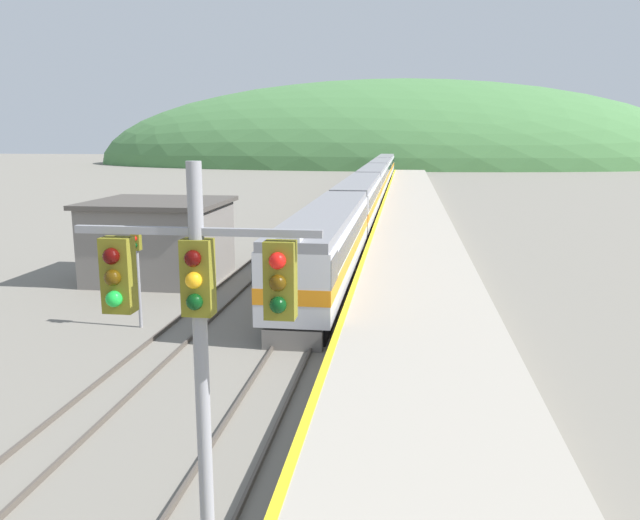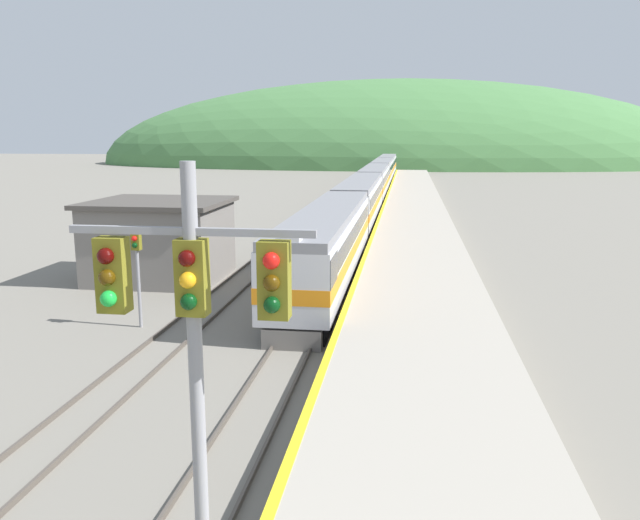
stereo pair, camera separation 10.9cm
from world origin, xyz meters
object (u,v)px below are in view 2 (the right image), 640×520
at_px(signal_mast_main, 194,338).
at_px(signal_post_siding, 137,259).
at_px(carriage_third, 375,182).
at_px(carriage_second, 361,201).
at_px(carriage_fourth, 382,172).
at_px(carriage_fifth, 387,165).
at_px(express_train_lead_car, 327,244).

bearing_deg(signal_mast_main, signal_post_siding, 116.91).
distance_m(carriage_third, signal_post_siding, 53.92).
bearing_deg(carriage_second, signal_post_siding, -102.22).
xyz_separation_m(carriage_second, carriage_fourth, (0.00, 45.24, 0.00)).
bearing_deg(signal_mast_main, carriage_fifth, 90.66).
xyz_separation_m(express_train_lead_car, carriage_fifth, (0.00, 90.43, -0.01)).
distance_m(carriage_third, signal_mast_main, 69.36).
relative_size(express_train_lead_car, signal_mast_main, 2.84).
xyz_separation_m(express_train_lead_car, carriage_fourth, (0.00, 67.81, -0.01)).
height_order(carriage_second, carriage_third, same).
relative_size(carriage_second, carriage_fourth, 1.00).
height_order(express_train_lead_car, carriage_fifth, express_train_lead_car).
relative_size(carriage_second, carriage_third, 1.00).
relative_size(carriage_third, carriage_fourth, 1.00).
distance_m(express_train_lead_car, signal_mast_main, 24.31).
relative_size(carriage_second, signal_post_siding, 5.43).
relative_size(express_train_lead_car, carriage_third, 0.97).
distance_m(express_train_lead_car, carriage_fifth, 90.43).
bearing_deg(express_train_lead_car, carriage_second, 90.00).
bearing_deg(express_train_lead_car, carriage_fifth, 90.00).
bearing_deg(carriage_fifth, signal_post_siding, -93.88).
xyz_separation_m(express_train_lead_car, carriage_third, (0.00, 45.19, -0.01)).
bearing_deg(carriage_fifth, carriage_third, -90.00).
bearing_deg(signal_mast_main, carriage_third, 91.10).
bearing_deg(carriage_fourth, signal_post_siding, -95.02).
distance_m(carriage_second, signal_mast_main, 46.78).
bearing_deg(signal_post_siding, signal_mast_main, -63.09).
bearing_deg(carriage_fifth, carriage_second, -90.00).
distance_m(carriage_fourth, carriage_fifth, 22.62).
relative_size(express_train_lead_car, carriage_second, 0.97).
height_order(carriage_fifth, signal_mast_main, signal_mast_main).
height_order(carriage_third, carriage_fifth, same).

